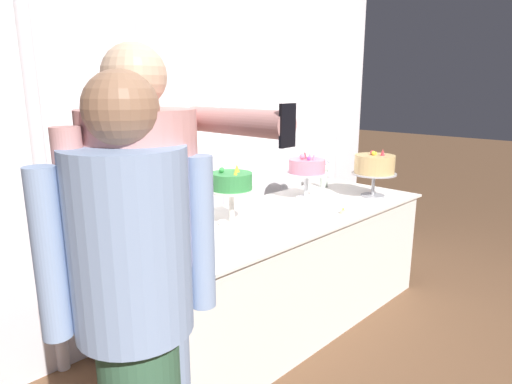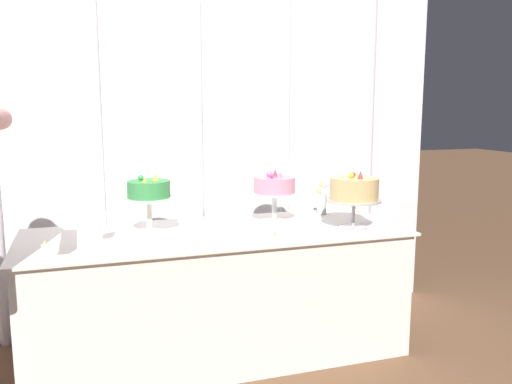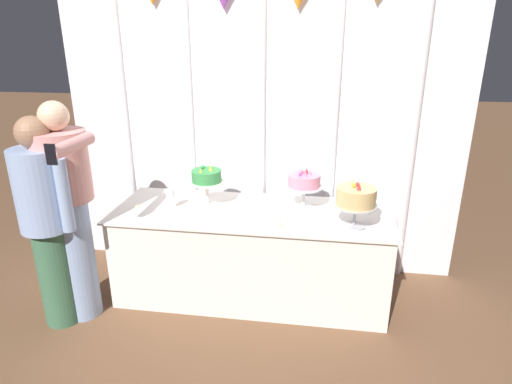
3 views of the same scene
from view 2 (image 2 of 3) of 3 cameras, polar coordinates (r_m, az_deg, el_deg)
ground_plane at (r=3.19m, az=-3.61°, el=-17.61°), size 24.00×24.00×0.00m
draped_curtain at (r=3.47m, az=-5.97°, el=8.77°), size 3.39×0.16×2.72m
cake_table at (r=3.13m, az=-4.15°, el=-10.78°), size 2.15×0.80×0.74m
cake_display_leftmost at (r=2.98m, az=-11.46°, el=-0.10°), size 0.28×0.28×0.34m
cake_display_center at (r=3.22m, az=2.01°, el=0.53°), size 0.30×0.30×0.32m
cake_display_rightmost at (r=3.09m, az=10.50°, el=0.12°), size 0.31×0.31×0.34m
wine_glass at (r=2.87m, az=-16.40°, el=-2.89°), size 0.07×0.07×0.16m
flower_vase at (r=3.49m, az=7.13°, el=-0.75°), size 0.08×0.07×0.22m
tealight_far_left at (r=2.88m, az=-21.76°, el=-5.37°), size 0.04×0.04×0.03m
tealight_near_left at (r=2.84m, az=2.03°, el=-4.87°), size 0.04×0.04×0.04m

